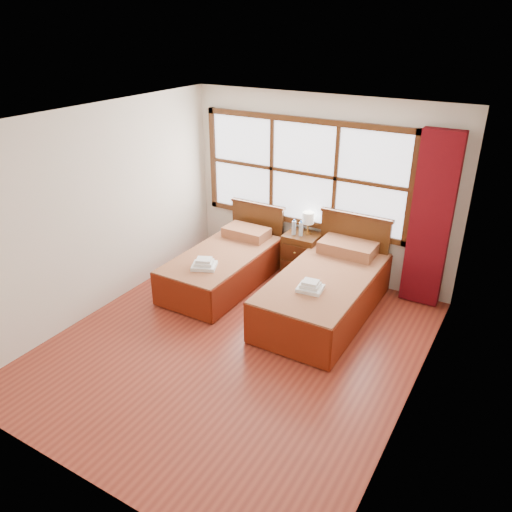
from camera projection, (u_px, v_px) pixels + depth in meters
The scene contains 15 objects.
floor at pixel (236, 345), 5.90m from camera, with size 4.50×4.50×0.00m, color #933724.
ceiling at pixel (231, 121), 4.77m from camera, with size 4.50×4.50×0.00m, color white.
wall_back at pixel (319, 188), 7.08m from camera, with size 4.00×4.00×0.00m, color silver.
wall_left at pixel (100, 211), 6.25m from camera, with size 4.50×4.50×0.00m, color silver.
wall_right at pixel (423, 291), 4.42m from camera, with size 4.50×4.50×0.00m, color silver.
window at pixel (303, 173), 7.08m from camera, with size 3.16×0.06×1.56m.
curtain at pixel (431, 221), 6.30m from camera, with size 0.50×0.16×2.30m, color #620910.
bed_left at pixel (224, 265), 7.14m from camera, with size 0.98×2.00×0.95m.
bed_right at pixel (326, 291), 6.40m from camera, with size 1.10×2.13×1.07m.
nightstand at pixel (302, 255), 7.36m from camera, with size 0.49×0.49×0.66m.
towels_left at pixel (204, 264), 6.57m from camera, with size 0.40×0.38×0.13m.
towels_right at pixel (310, 286), 5.90m from camera, with size 0.32×0.29×0.12m.
lamp at pixel (308, 219), 7.15m from camera, with size 0.17×0.17×0.32m.
bottle_near at pixel (294, 228), 7.17m from camera, with size 0.06×0.06×0.23m.
bottle_far at pixel (301, 229), 7.13m from camera, with size 0.06×0.06×0.23m.
Camera 1 is at (2.67, -4.07, 3.49)m, focal length 35.00 mm.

